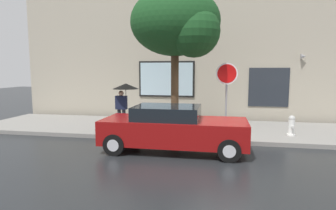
{
  "coord_description": "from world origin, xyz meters",
  "views": [
    {
      "loc": [
        0.18,
        -8.48,
        2.49
      ],
      "look_at": [
        -1.75,
        1.8,
        1.2
      ],
      "focal_mm": 30.27,
      "sensor_mm": 36.0,
      "label": 1
    }
  ],
  "objects": [
    {
      "name": "fire_hydrant",
      "position": [
        2.7,
        2.16,
        0.51
      ],
      "size": [
        0.3,
        0.44,
        0.73
      ],
      "color": "white",
      "rests_on": "sidewalk"
    },
    {
      "name": "pedestrian_with_umbrella",
      "position": [
        -3.62,
        2.31,
        1.62
      ],
      "size": [
        1.06,
        1.06,
        1.82
      ],
      "color": "black",
      "rests_on": "sidewalk"
    },
    {
      "name": "sidewalk",
      "position": [
        0.0,
        3.0,
        0.07
      ],
      "size": [
        20.0,
        4.0,
        0.15
      ],
      "primitive_type": "cube",
      "color": "gray",
      "rests_on": "ground"
    },
    {
      "name": "street_tree",
      "position": [
        -1.32,
        1.56,
        4.08
      ],
      "size": [
        3.19,
        2.71,
        5.23
      ],
      "color": "#4C3823",
      "rests_on": "sidewalk"
    },
    {
      "name": "stop_sign",
      "position": [
        0.37,
        1.75,
        1.99
      ],
      "size": [
        0.76,
        0.1,
        2.6
      ],
      "color": "gray",
      "rests_on": "sidewalk"
    },
    {
      "name": "ground_plane",
      "position": [
        0.0,
        0.0,
        0.0
      ],
      "size": [
        60.0,
        60.0,
        0.0
      ],
      "primitive_type": "plane",
      "color": "black"
    },
    {
      "name": "parked_car",
      "position": [
        -1.25,
        -0.02,
        0.7
      ],
      "size": [
        4.4,
        1.83,
        1.4
      ],
      "color": "maroon",
      "rests_on": "ground"
    },
    {
      "name": "building_facade",
      "position": [
        -0.01,
        5.5,
        3.49
      ],
      "size": [
        20.0,
        0.67,
        7.0
      ],
      "color": "#B2A893",
      "rests_on": "ground"
    }
  ]
}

